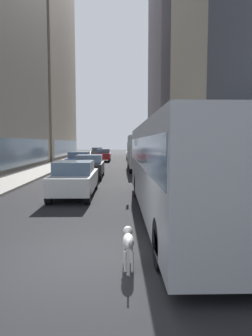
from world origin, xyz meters
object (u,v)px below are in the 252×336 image
(transit_bus, at_px, (178,163))
(car_white_van, at_px, (75,178))
(car_red_coupe, at_px, (103,155))
(dalmatian_dog, at_px, (128,241))
(car_blue_hatchback, at_px, (80,160))
(box_truck, at_px, (141,151))
(car_black_suv, at_px, (90,166))
(car_grey_wagon, at_px, (97,152))
(car_silver_sedan, at_px, (133,154))

(transit_bus, height_order, car_white_van, transit_bus)
(car_red_coupe, height_order, dalmatian_dog, car_red_coupe)
(car_blue_hatchback, bearing_deg, transit_bus, -72.26)
(transit_bus, height_order, box_truck, same)
(car_black_suv, relative_size, car_blue_hatchback, 0.83)
(car_blue_hatchback, distance_m, dalmatian_dog, 21.88)
(dalmatian_dog, bearing_deg, car_white_van, 105.76)
(car_white_van, bearing_deg, transit_bus, -43.52)
(car_red_coupe, relative_size, car_black_suv, 1.04)
(car_blue_hatchback, bearing_deg, car_grey_wagon, 90.00)
(transit_bus, bearing_deg, car_black_suv, 110.42)
(car_silver_sedan, xyz_separation_m, dalmatian_dog, (-1.79, -37.21, -0.31))
(transit_bus, height_order, car_black_suv, transit_bus)
(car_silver_sedan, relative_size, box_truck, 0.62)
(box_truck, bearing_deg, car_red_coupe, 107.69)
(car_red_coupe, bearing_deg, car_blue_hatchback, -97.95)
(car_silver_sedan, relative_size, car_black_suv, 1.17)
(car_black_suv, bearing_deg, car_white_van, -90.00)
(box_truck, height_order, dalmatian_dog, box_truck)
(car_silver_sedan, distance_m, car_red_coupe, 5.81)
(dalmatian_dog, bearing_deg, car_grey_wagon, 94.93)
(transit_bus, relative_size, car_white_van, 2.47)
(car_blue_hatchback, distance_m, car_white_van, 13.80)
(car_blue_hatchback, xyz_separation_m, box_truck, (5.60, -1.09, 0.84))
(car_silver_sedan, bearing_deg, box_truck, -90.00)
(transit_bus, distance_m, car_silver_sedan, 33.19)
(car_black_suv, bearing_deg, dalmatian_dog, -81.49)
(car_red_coupe, bearing_deg, car_black_suv, -90.00)
(car_white_van, distance_m, dalmatian_dog, 8.15)
(car_red_coupe, bearing_deg, transit_bus, -82.14)
(car_blue_hatchback, height_order, box_truck, box_truck)
(car_blue_hatchback, bearing_deg, box_truck, -10.97)
(car_grey_wagon, xyz_separation_m, car_silver_sedan, (5.60, -6.99, 0.00))
(car_silver_sedan, xyz_separation_m, car_red_coupe, (-4.00, -4.22, -0.00))
(car_red_coupe, bearing_deg, box_truck, -72.31)
(car_silver_sedan, xyz_separation_m, car_black_suv, (-4.00, -22.43, -0.00))
(car_silver_sedan, height_order, box_truck, box_truck)
(transit_bus, relative_size, box_truck, 1.54)
(car_blue_hatchback, xyz_separation_m, dalmatian_dog, (3.81, -21.54, -0.31))
(car_red_coupe, bearing_deg, car_white_van, -90.00)
(car_grey_wagon, bearing_deg, car_black_suv, -86.89)
(car_red_coupe, height_order, car_blue_hatchback, same)
(car_silver_sedan, distance_m, dalmatian_dog, 37.26)
(box_truck, xyz_separation_m, dalmatian_dog, (-1.79, -20.46, -1.15))
(car_grey_wagon, height_order, car_silver_sedan, same)
(car_grey_wagon, height_order, box_truck, box_truck)
(dalmatian_dog, bearing_deg, car_red_coupe, 93.83)
(car_grey_wagon, distance_m, car_black_suv, 29.47)
(car_grey_wagon, bearing_deg, car_blue_hatchback, -90.00)
(car_red_coupe, bearing_deg, dalmatian_dog, -86.17)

